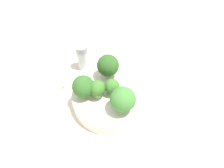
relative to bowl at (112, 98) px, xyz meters
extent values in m
plane|color=beige|center=(0.00, 0.00, -0.02)|extent=(3.00, 3.00, 0.00)
cylinder|color=silver|center=(0.00, 0.00, 0.00)|extent=(0.20, 0.20, 0.04)
cylinder|color=#84AD66|center=(0.00, 0.00, 0.03)|extent=(0.01, 0.01, 0.02)
sphere|color=#386B28|center=(0.00, 0.00, 0.04)|extent=(0.04, 0.04, 0.04)
cylinder|color=#7A9E5B|center=(-0.01, -0.05, 0.03)|extent=(0.02, 0.02, 0.03)
sphere|color=#3D7533|center=(-0.01, -0.05, 0.05)|extent=(0.06, 0.06, 0.06)
cylinder|color=#8EB770|center=(-0.05, 0.04, 0.03)|extent=(0.02, 0.02, 0.02)
sphere|color=#2D5B23|center=(-0.05, 0.04, 0.05)|extent=(0.05, 0.05, 0.05)
cylinder|color=#84AD66|center=(0.03, 0.05, 0.03)|extent=(0.02, 0.02, 0.03)
sphere|color=#28511E|center=(0.03, 0.05, 0.06)|extent=(0.06, 0.06, 0.06)
cylinder|color=#84AD66|center=(-0.03, 0.01, 0.03)|extent=(0.02, 0.02, 0.02)
sphere|color=#386B28|center=(-0.03, 0.01, 0.05)|extent=(0.04, 0.04, 0.04)
cylinder|color=#B2B7BC|center=(0.02, 0.15, 0.01)|extent=(0.03, 0.03, 0.06)
cylinder|color=gray|center=(0.02, 0.15, 0.05)|extent=(0.03, 0.03, 0.02)
cube|color=tan|center=(0.04, -0.13, -0.01)|extent=(0.01, 0.01, 0.01)
cube|color=olive|center=(-0.07, 0.12, -0.01)|extent=(0.01, 0.01, 0.01)
camera|label=1|loc=(-0.22, -0.26, 0.43)|focal=35.00mm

